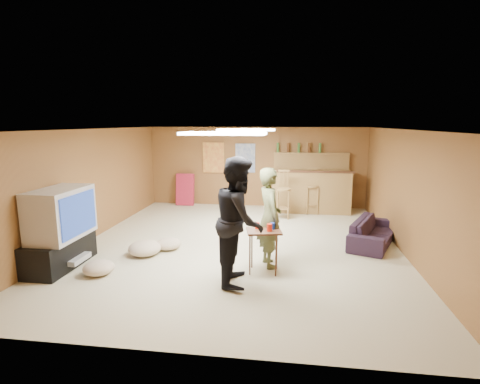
# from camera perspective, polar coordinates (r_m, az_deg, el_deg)

# --- Properties ---
(ground) EXTENTS (7.00, 7.00, 0.00)m
(ground) POSITION_cam_1_polar(r_m,az_deg,el_deg) (7.29, -0.22, -8.04)
(ground) COLOR #BEB491
(ground) RESTS_ON ground
(ceiling) EXTENTS (6.00, 7.00, 0.02)m
(ceiling) POSITION_cam_1_polar(r_m,az_deg,el_deg) (6.91, -0.23, 9.52)
(ceiling) COLOR silver
(ceiling) RESTS_ON ground
(wall_back) EXTENTS (6.00, 0.02, 2.20)m
(wall_back) POSITION_cam_1_polar(r_m,az_deg,el_deg) (10.46, 2.47, 3.82)
(wall_back) COLOR brown
(wall_back) RESTS_ON ground
(wall_front) EXTENTS (6.00, 0.02, 2.20)m
(wall_front) POSITION_cam_1_polar(r_m,az_deg,el_deg) (3.69, -7.95, -8.95)
(wall_front) COLOR brown
(wall_front) RESTS_ON ground
(wall_left) EXTENTS (0.02, 7.00, 2.20)m
(wall_left) POSITION_cam_1_polar(r_m,az_deg,el_deg) (8.00, -22.01, 0.98)
(wall_left) COLOR brown
(wall_left) RESTS_ON ground
(wall_right) EXTENTS (0.02, 7.00, 2.20)m
(wall_right) POSITION_cam_1_polar(r_m,az_deg,el_deg) (7.24, 24.00, -0.10)
(wall_right) COLOR brown
(wall_right) RESTS_ON ground
(tv_stand) EXTENTS (0.55, 1.30, 0.50)m
(tv_stand) POSITION_cam_1_polar(r_m,az_deg,el_deg) (6.81, -25.71, -8.25)
(tv_stand) COLOR black
(tv_stand) RESTS_ON ground
(dvd_box) EXTENTS (0.35, 0.50, 0.08)m
(dvd_box) POSITION_cam_1_polar(r_m,az_deg,el_deg) (6.73, -24.06, -9.25)
(dvd_box) COLOR #B2B2B7
(dvd_box) RESTS_ON tv_stand
(tv_body) EXTENTS (0.60, 1.10, 0.80)m
(tv_body) POSITION_cam_1_polar(r_m,az_deg,el_deg) (6.61, -25.66, -2.96)
(tv_body) COLOR #B2B2B7
(tv_body) RESTS_ON tv_stand
(tv_screen) EXTENTS (0.02, 0.95, 0.65)m
(tv_screen) POSITION_cam_1_polar(r_m,az_deg,el_deg) (6.44, -23.35, -3.10)
(tv_screen) COLOR navy
(tv_screen) RESTS_ON tv_body
(bar_counter) EXTENTS (2.00, 0.60, 1.10)m
(bar_counter) POSITION_cam_1_polar(r_m,az_deg,el_deg) (9.97, 10.76, 0.11)
(bar_counter) COLOR olive
(bar_counter) RESTS_ON ground
(bar_lip) EXTENTS (2.10, 0.12, 0.05)m
(bar_lip) POSITION_cam_1_polar(r_m,az_deg,el_deg) (9.63, 10.94, 3.06)
(bar_lip) COLOR #432515
(bar_lip) RESTS_ON bar_counter
(bar_shelf) EXTENTS (2.00, 0.18, 0.05)m
(bar_shelf) POSITION_cam_1_polar(r_m,az_deg,el_deg) (10.29, 10.82, 5.77)
(bar_shelf) COLOR olive
(bar_shelf) RESTS_ON bar_backing
(bar_backing) EXTENTS (2.00, 0.14, 0.60)m
(bar_backing) POSITION_cam_1_polar(r_m,az_deg,el_deg) (10.34, 10.76, 4.13)
(bar_backing) COLOR olive
(bar_backing) RESTS_ON bar_counter
(poster_left) EXTENTS (0.60, 0.03, 0.85)m
(poster_left) POSITION_cam_1_polar(r_m,az_deg,el_deg) (10.57, -4.06, 5.24)
(poster_left) COLOR #BF3F26
(poster_left) RESTS_ON wall_back
(poster_right) EXTENTS (0.55, 0.03, 0.80)m
(poster_right) POSITION_cam_1_polar(r_m,az_deg,el_deg) (10.42, 0.81, 5.19)
(poster_right) COLOR #334C99
(poster_right) RESTS_ON wall_back
(folding_chair_stack) EXTENTS (0.50, 0.26, 0.91)m
(folding_chair_stack) POSITION_cam_1_polar(r_m,az_deg,el_deg) (10.73, -8.35, 0.38)
(folding_chair_stack) COLOR #AF2039
(folding_chair_stack) RESTS_ON ground
(ceiling_panel_front) EXTENTS (1.20, 0.60, 0.04)m
(ceiling_panel_front) POSITION_cam_1_polar(r_m,az_deg,el_deg) (5.43, -2.47, 8.91)
(ceiling_panel_front) COLOR white
(ceiling_panel_front) RESTS_ON ceiling
(ceiling_panel_back) EXTENTS (1.20, 0.60, 0.04)m
(ceiling_panel_back) POSITION_cam_1_polar(r_m,az_deg,el_deg) (8.10, 0.98, 9.46)
(ceiling_panel_back) COLOR white
(ceiling_panel_back) RESTS_ON ceiling
(person_olive) EXTENTS (0.57, 0.69, 1.62)m
(person_olive) POSITION_cam_1_polar(r_m,az_deg,el_deg) (6.07, 4.52, -3.90)
(person_olive) COLOR brown
(person_olive) RESTS_ON ground
(person_black) EXTENTS (0.76, 0.95, 1.86)m
(person_black) POSITION_cam_1_polar(r_m,az_deg,el_deg) (5.42, -0.09, -4.35)
(person_black) COLOR black
(person_black) RESTS_ON ground
(sofa) EXTENTS (1.22, 1.77, 0.48)m
(sofa) POSITION_cam_1_polar(r_m,az_deg,el_deg) (7.72, 19.66, -5.74)
(sofa) COLOR black
(sofa) RESTS_ON ground
(tray_table) EXTENTS (0.60, 0.51, 0.68)m
(tray_table) POSITION_cam_1_polar(r_m,az_deg,el_deg) (5.94, 3.61, -8.97)
(tray_table) COLOR #432515
(tray_table) RESTS_ON ground
(cup_red_near) EXTENTS (0.08, 0.08, 0.10)m
(cup_red_near) POSITION_cam_1_polar(r_m,az_deg,el_deg) (5.89, 2.66, -5.13)
(cup_red_near) COLOR red
(cup_red_near) RESTS_ON tray_table
(cup_red_far) EXTENTS (0.09, 0.09, 0.12)m
(cup_red_far) POSITION_cam_1_polar(r_m,az_deg,el_deg) (5.76, 4.51, -5.43)
(cup_red_far) COLOR red
(cup_red_far) RESTS_ON tray_table
(cup_blue) EXTENTS (0.09, 0.09, 0.10)m
(cup_blue) POSITION_cam_1_polar(r_m,az_deg,el_deg) (5.88, 5.00, -5.18)
(cup_blue) COLOR #17369F
(cup_blue) RESTS_ON tray_table
(bar_stool_left) EXTENTS (0.45, 0.45, 1.18)m
(bar_stool_left) POSITION_cam_1_polar(r_m,az_deg,el_deg) (9.19, 6.61, -0.40)
(bar_stool_left) COLOR olive
(bar_stool_left) RESTS_ON ground
(bar_stool_right) EXTENTS (0.54, 0.54, 1.33)m
(bar_stool_right) POSITION_cam_1_polar(r_m,az_deg,el_deg) (9.76, 11.02, 0.56)
(bar_stool_right) COLOR olive
(bar_stool_right) RESTS_ON ground
(cushion_near_tv) EXTENTS (0.74, 0.74, 0.26)m
(cushion_near_tv) POSITION_cam_1_polar(r_m,az_deg,el_deg) (6.92, -14.33, -8.28)
(cushion_near_tv) COLOR tan
(cushion_near_tv) RESTS_ON ground
(cushion_mid) EXTENTS (0.59, 0.59, 0.21)m
(cushion_mid) POSITION_cam_1_polar(r_m,az_deg,el_deg) (7.14, -10.86, -7.75)
(cushion_mid) COLOR tan
(cushion_mid) RESTS_ON ground
(cushion_far) EXTENTS (0.55, 0.55, 0.21)m
(cushion_far) POSITION_cam_1_polar(r_m,az_deg,el_deg) (6.31, -20.75, -10.75)
(cushion_far) COLOR tan
(cushion_far) RESTS_ON ground
(bottle_row) EXTENTS (1.20, 0.08, 0.26)m
(bottle_row) POSITION_cam_1_polar(r_m,az_deg,el_deg) (10.25, 8.95, 6.68)
(bottle_row) COLOR #3F7233
(bottle_row) RESTS_ON bar_shelf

